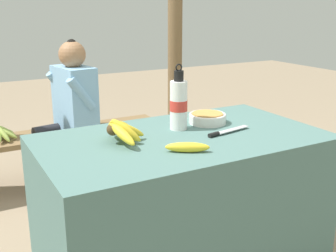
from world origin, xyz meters
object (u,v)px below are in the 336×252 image
Objects in this scene: support_post_far at (175,16)px; knife at (223,132)px; water_bottle at (179,104)px; seated_vendor at (69,104)px; loose_banana_front at (187,147)px; wooden_bench at (61,140)px; serving_bowl at (207,117)px; banana_bunch_ripe at (120,129)px; banana_bunch_green at (2,132)px.

knife is at bearing -113.53° from support_post_far.
seated_vendor is (-0.16, 1.25, -0.24)m from water_bottle.
water_bottle is at bearing -119.14° from support_post_far.
support_post_far is at bearing 60.86° from water_bottle.
support_post_far is at bearing -168.30° from seated_vendor.
loose_banana_front reaches higher than wooden_bench.
knife is at bearing -75.94° from wooden_bench.
water_bottle is at bearing 66.28° from loose_banana_front.
support_post_far is (0.81, 1.85, 0.44)m from knife.
knife is (0.26, 0.12, -0.01)m from loose_banana_front.
serving_bowl is at bearing 6.49° from water_bottle.
support_post_far reaches higher than banana_bunch_ripe.
wooden_bench is at bearing 93.67° from knife.
water_bottle is at bearing 87.65° from seated_vendor.
support_post_far reaches higher than wooden_bench.
banana_bunch_green is at bearing -14.40° from seated_vendor.
banana_bunch_green is 1.76m from support_post_far.
banana_bunch_ripe is 0.32m from water_bottle.
support_post_far is (0.76, 1.66, 0.42)m from serving_bowl.
serving_bowl is 1.06× the size of loose_banana_front.
support_post_far is at bearing 65.32° from serving_bowl.
knife is 0.23× the size of seated_vendor.
banana_bunch_ripe is at bearing -171.18° from serving_bowl.
serving_bowl is 0.19m from knife.
loose_banana_front is at bearing -113.72° from water_bottle.
serving_bowl is (0.48, 0.08, -0.03)m from banana_bunch_ripe.
support_post_far is at bearing 61.62° from loose_banana_front.
knife is at bearing -62.58° from banana_bunch_green.
water_bottle is 1.48m from banana_bunch_green.
water_bottle is 1.29m from seated_vendor.
banana_bunch_ripe is 1.42m from wooden_bench.
wooden_bench is 1.44× the size of seated_vendor.
water_bottle is (-0.17, -0.02, 0.09)m from serving_bowl.
support_post_far reaches higher than knife.
knife is at bearing -51.30° from water_bottle.
support_post_far is (1.07, 1.97, 0.43)m from loose_banana_front.
banana_bunch_ripe is at bearing -169.88° from water_bottle.
support_post_far reaches higher than loose_banana_front.
banana_bunch_ripe is at bearing 155.58° from knife.
serving_bowl is 0.60× the size of water_bottle.
wooden_bench is 1.49m from support_post_far.
water_bottle is 1.77× the size of loose_banana_front.
water_bottle is 1.25× the size of knife.
banana_bunch_ripe is 0.49m from serving_bowl.
banana_bunch_ripe is 0.11× the size of support_post_far.
banana_bunch_ripe is at bearing 128.02° from loose_banana_front.
wooden_bench is at bearing -161.52° from support_post_far.
support_post_far is at bearing 18.48° from wooden_bench.
water_bottle is 0.20× the size of wooden_bench.
loose_banana_front is 0.68× the size of banana_bunch_green.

